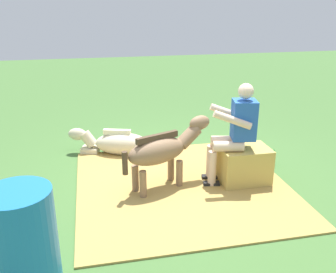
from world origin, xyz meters
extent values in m
plane|color=#426B33|center=(0.00, 0.00, 0.00)|extent=(24.00, 24.00, 0.00)
cube|color=#AD8C47|center=(0.03, 0.27, 0.01)|extent=(2.79, 2.79, 0.02)
cube|color=tan|center=(-0.82, 0.33, 0.26)|extent=(0.66, 0.47, 0.51)
cylinder|color=beige|center=(-0.55, 0.39, 0.58)|extent=(0.42, 0.22, 0.14)
cylinder|color=beige|center=(-0.35, 0.35, 0.26)|extent=(0.11, 0.11, 0.51)
cube|color=black|center=(-0.35, 0.35, 0.03)|extent=(0.24, 0.14, 0.06)
cylinder|color=beige|center=(-0.59, 0.19, 0.58)|extent=(0.42, 0.22, 0.14)
cylinder|color=beige|center=(-0.39, 0.16, 0.26)|extent=(0.11, 0.11, 0.51)
cube|color=black|center=(-0.39, 0.16, 0.03)|extent=(0.24, 0.14, 0.06)
cube|color=#2659B2|center=(-0.77, 0.33, 0.91)|extent=(0.35, 0.33, 0.52)
cylinder|color=beige|center=(-0.56, 0.45, 0.96)|extent=(0.51, 0.19, 0.26)
cylinder|color=beige|center=(-0.62, 0.14, 0.96)|extent=(0.51, 0.19, 0.26)
sphere|color=beige|center=(-0.77, 0.33, 1.29)|extent=(0.20, 0.20, 0.20)
ellipsoid|color=#8C6B4C|center=(0.37, 0.28, 0.55)|extent=(0.90, 0.61, 0.34)
cylinder|color=#8C6B4C|center=(0.15, 0.09, 0.19)|extent=(0.09, 0.09, 0.38)
cylinder|color=#8C6B4C|center=(0.08, 0.27, 0.19)|extent=(0.09, 0.09, 0.38)
cylinder|color=#8C6B4C|center=(0.67, 0.29, 0.19)|extent=(0.09, 0.09, 0.38)
cylinder|color=#8C6B4C|center=(0.60, 0.48, 0.19)|extent=(0.09, 0.09, 0.38)
cylinder|color=#8C6B4C|center=(-0.09, 0.10, 0.65)|extent=(0.41, 0.30, 0.33)
ellipsoid|color=#8C6B4C|center=(-0.26, 0.03, 0.81)|extent=(0.36, 0.27, 0.20)
cube|color=#4D3A2A|center=(0.37, 0.28, 0.74)|extent=(0.58, 0.28, 0.08)
cylinder|color=#4D3A2A|center=(0.81, 0.46, 0.50)|extent=(0.07, 0.07, 0.30)
ellipsoid|color=beige|center=(0.71, -1.02, 0.18)|extent=(0.96, 0.64, 0.36)
cube|color=beige|center=(1.23, -1.18, 0.05)|extent=(0.34, 0.31, 0.10)
cylinder|color=beige|center=(1.25, -1.19, 0.24)|extent=(0.33, 0.26, 0.30)
ellipsoid|color=beige|center=(1.42, -1.24, 0.32)|extent=(0.33, 0.24, 0.20)
cube|color=#F2EDC5|center=(0.79, -1.04, 0.38)|extent=(0.44, 0.21, 0.08)
cylinder|color=#268C3F|center=(-1.48, -0.10, 0.10)|extent=(0.07, 0.07, 0.21)
cone|color=#268C3F|center=(-1.48, -0.10, 0.24)|extent=(0.06, 0.06, 0.06)
cylinder|color=#1E72B2|center=(1.82, 1.73, 0.45)|extent=(0.59, 0.59, 0.91)
camera|label=1|loc=(1.16, 4.62, 2.38)|focal=39.65mm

